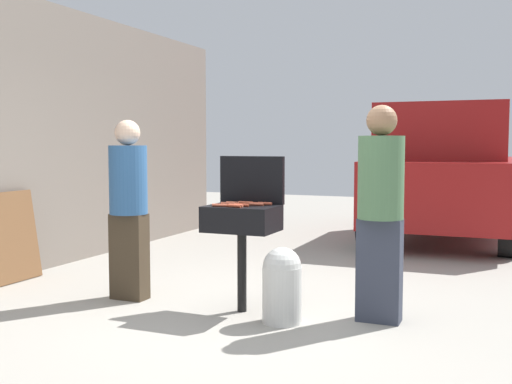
{
  "coord_description": "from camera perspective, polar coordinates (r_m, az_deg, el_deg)",
  "views": [
    {
      "loc": [
        2.04,
        -4.58,
        1.44
      ],
      "look_at": [
        -0.17,
        0.69,
        1.0
      ],
      "focal_mm": 43.1,
      "sensor_mm": 36.0,
      "label": 1
    }
  ],
  "objects": [
    {
      "name": "person_left",
      "position": [
        5.81,
        -11.75,
        -0.97
      ],
      "size": [
        0.35,
        0.35,
        1.67
      ],
      "rotation": [
        0.0,
        0.0,
        -0.21
      ],
      "color": "#3F3323",
      "rests_on": "ground"
    },
    {
      "name": "bbq_grill",
      "position": [
        5.27,
        -1.32,
        -2.83
      ],
      "size": [
        0.6,
        0.44,
        0.92
      ],
      "color": "black",
      "rests_on": "ground"
    },
    {
      "name": "hot_dog_4",
      "position": [
        5.18,
        -1.34,
        -1.22
      ],
      "size": [
        0.13,
        0.03,
        0.03
      ],
      "primitive_type": "cylinder",
      "rotation": [
        0.0,
        1.57,
        -0.01
      ],
      "color": "#AD4228",
      "rests_on": "bbq_grill"
    },
    {
      "name": "leaning_board",
      "position": [
        6.87,
        -22.32,
        -3.99
      ],
      "size": [
        0.17,
        0.9,
        0.95
      ],
      "primitive_type": "cube",
      "rotation": [
        0.0,
        -0.15,
        0.0
      ],
      "color": "brown",
      "rests_on": "ground"
    },
    {
      "name": "hot_dog_0",
      "position": [
        5.31,
        0.82,
        -1.08
      ],
      "size": [
        0.13,
        0.03,
        0.03
      ],
      "primitive_type": "cylinder",
      "rotation": [
        0.0,
        1.57,
        -0.05
      ],
      "color": "#B74C33",
      "rests_on": "bbq_grill"
    },
    {
      "name": "hot_dog_1",
      "position": [
        5.3,
        -2.6,
        -1.09
      ],
      "size": [
        0.13,
        0.04,
        0.03
      ],
      "primitive_type": "cylinder",
      "rotation": [
        0.0,
        1.57,
        0.07
      ],
      "color": "#C6593D",
      "rests_on": "bbq_grill"
    },
    {
      "name": "person_right",
      "position": [
        5.06,
        11.48,
        -1.21
      ],
      "size": [
        0.37,
        0.37,
        1.76
      ],
      "rotation": [
        0.0,
        0.0,
        3.43
      ],
      "color": "#333847",
      "rests_on": "ground"
    },
    {
      "name": "propane_tank",
      "position": [
        5.02,
        2.43,
        -8.49
      ],
      "size": [
        0.32,
        0.32,
        0.62
      ],
      "color": "silver",
      "rests_on": "ground"
    },
    {
      "name": "grill_lid_open",
      "position": [
        5.44,
        -0.39,
        1.13
      ],
      "size": [
        0.6,
        0.05,
        0.42
      ],
      "primitive_type": "cube",
      "color": "black",
      "rests_on": "bbq_grill"
    },
    {
      "name": "parked_minivan",
      "position": [
        9.97,
        17.24,
        1.84
      ],
      "size": [
        2.06,
        4.42,
        2.02
      ],
      "rotation": [
        0.0,
        0.0,
        3.15
      ],
      "color": "maroon",
      "rests_on": "ground"
    },
    {
      "name": "hot_dog_9",
      "position": [
        5.11,
        -2.06,
        -1.3
      ],
      "size": [
        0.13,
        0.04,
        0.03
      ],
      "primitive_type": "cylinder",
      "rotation": [
        0.0,
        1.57,
        -0.11
      ],
      "color": "#AD4228",
      "rests_on": "bbq_grill"
    },
    {
      "name": "hot_dog_3",
      "position": [
        5.17,
        -3.4,
        -1.23
      ],
      "size": [
        0.13,
        0.04,
        0.03
      ],
      "primitive_type": "cylinder",
      "rotation": [
        0.0,
        1.57,
        0.1
      ],
      "color": "#C6593D",
      "rests_on": "bbq_grill"
    },
    {
      "name": "hot_dog_2",
      "position": [
        5.37,
        -2.14,
        -1.02
      ],
      "size": [
        0.13,
        0.04,
        0.03
      ],
      "primitive_type": "cylinder",
      "rotation": [
        0.0,
        1.57,
        -0.08
      ],
      "color": "#C6593D",
      "rests_on": "bbq_grill"
    },
    {
      "name": "hot_dog_5",
      "position": [
        5.25,
        0.05,
        -1.14
      ],
      "size": [
        0.13,
        0.03,
        0.03
      ],
      "primitive_type": "cylinder",
      "rotation": [
        0.0,
        1.57,
        -0.06
      ],
      "color": "#C6593D",
      "rests_on": "bbq_grill"
    },
    {
      "name": "ground_plane",
      "position": [
        5.22,
        -1.22,
        -11.62
      ],
      "size": [
        24.0,
        24.0,
        0.0
      ],
      "primitive_type": "plane",
      "color": "#9E998E"
    },
    {
      "name": "hot_dog_8",
      "position": [
        5.33,
        -0.55,
        -1.06
      ],
      "size": [
        0.13,
        0.03,
        0.03
      ],
      "primitive_type": "cylinder",
      "rotation": [
        0.0,
        1.57,
        -0.03
      ],
      "color": "#AD4228",
      "rests_on": "bbq_grill"
    },
    {
      "name": "house_wall_side",
      "position": [
        7.55,
        -19.64,
        4.91
      ],
      "size": [
        0.24,
        8.0,
        3.08
      ],
      "primitive_type": "cube",
      "color": "slate",
      "rests_on": "ground"
    },
    {
      "name": "hot_dog_7",
      "position": [
        5.38,
        -0.96,
        -1.0
      ],
      "size": [
        0.13,
        0.04,
        0.03
      ],
      "primitive_type": "cylinder",
      "rotation": [
        0.0,
        1.57,
        0.1
      ],
      "color": "#B74C33",
      "rests_on": "bbq_grill"
    },
    {
      "name": "hot_dog_6",
      "position": [
        5.14,
        -1.89,
        -1.26
      ],
      "size": [
        0.13,
        0.03,
        0.03
      ],
      "primitive_type": "cylinder",
      "rotation": [
        0.0,
        1.57,
        -0.07
      ],
      "color": "#C6593D",
      "rests_on": "bbq_grill"
    }
  ]
}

